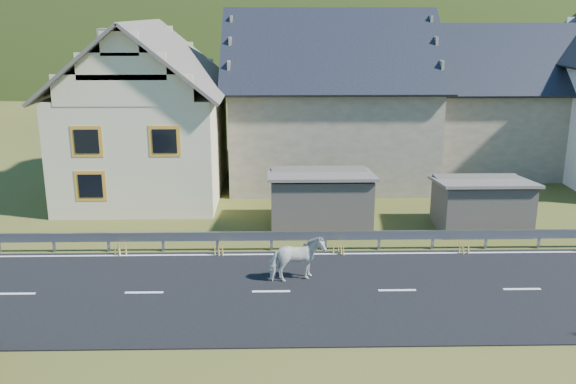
{
  "coord_description": "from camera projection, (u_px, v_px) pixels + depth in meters",
  "views": [
    {
      "loc": [
        -3.87,
        -18.63,
        8.59
      ],
      "look_at": [
        -3.4,
        3.19,
        2.4
      ],
      "focal_mm": 40.0,
      "sensor_mm": 36.0,
      "label": 1
    }
  ],
  "objects": [
    {
      "name": "house_stone_b",
      "position": [
        505.0,
        92.0,
        35.72
      ],
      "size": [
        9.8,
        8.8,
        8.1
      ],
      "color": "gray",
      "rests_on": "ground"
    },
    {
      "name": "road",
      "position": [
        397.0,
        291.0,
        20.33
      ],
      "size": [
        60.0,
        7.0,
        0.04
      ],
      "primitive_type": "cube",
      "color": "black",
      "rests_on": "ground"
    },
    {
      "name": "house_cream",
      "position": [
        145.0,
        103.0,
        30.48
      ],
      "size": [
        7.8,
        9.8,
        8.3
      ],
      "color": "beige",
      "rests_on": "ground"
    },
    {
      "name": "guardrail",
      "position": [
        379.0,
        236.0,
        23.73
      ],
      "size": [
        28.1,
        0.09,
        0.75
      ],
      "color": "#93969B",
      "rests_on": "ground"
    },
    {
      "name": "mountain",
      "position": [
        303.0,
        106.0,
        199.03
      ],
      "size": [
        440.0,
        280.0,
        260.0
      ],
      "primitive_type": "ellipsoid",
      "color": "#1D360E",
      "rests_on": "ground"
    },
    {
      "name": "house_stone_a",
      "position": [
        329.0,
        89.0,
        33.48
      ],
      "size": [
        10.8,
        9.8,
        8.9
      ],
      "color": "gray",
      "rests_on": "ground"
    },
    {
      "name": "shed_right",
      "position": [
        481.0,
        205.0,
        25.93
      ],
      "size": [
        3.8,
        2.9,
        2.2
      ],
      "primitive_type": "cube",
      "color": "brown",
      "rests_on": "ground"
    },
    {
      "name": "horse",
      "position": [
        297.0,
        259.0,
        20.88
      ],
      "size": [
        1.27,
        1.93,
        1.5
      ],
      "primitive_type": "imported",
      "rotation": [
        0.0,
        0.0,
        1.85
      ],
      "color": "beige",
      "rests_on": "road"
    },
    {
      "name": "lane_markings",
      "position": [
        397.0,
        290.0,
        20.33
      ],
      "size": [
        60.0,
        6.6,
        0.01
      ],
      "primitive_type": "cube",
      "color": "silver",
      "rests_on": "road"
    },
    {
      "name": "ground",
      "position": [
        397.0,
        291.0,
        20.34
      ],
      "size": [
        160.0,
        160.0,
        0.0
      ],
      "primitive_type": "plane",
      "color": "#2D3D11",
      "rests_on": "ground"
    },
    {
      "name": "shed_left",
      "position": [
        320.0,
        200.0,
        26.25
      ],
      "size": [
        4.3,
        3.3,
        2.4
      ],
      "primitive_type": "cube",
      "color": "brown",
      "rests_on": "ground"
    },
    {
      "name": "conifer_patch",
      "position": [
        8.0,
        25.0,
        123.36
      ],
      "size": [
        76.0,
        50.0,
        28.0
      ],
      "primitive_type": "ellipsoid",
      "color": "black",
      "rests_on": "ground"
    }
  ]
}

